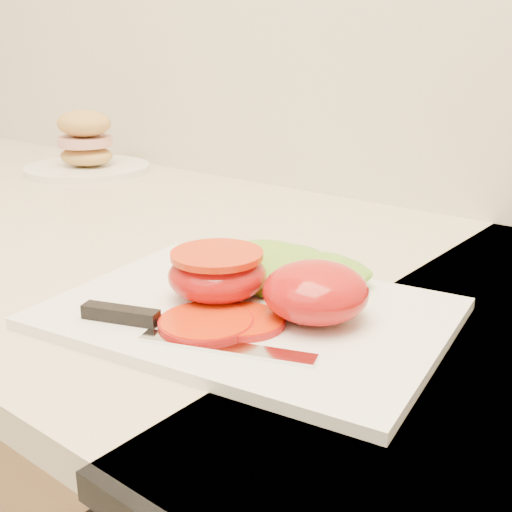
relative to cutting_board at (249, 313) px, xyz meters
The scene contains 9 objects.
cutting_board is the anchor object (origin of this frame).
tomato_half_dome 0.07m from the cutting_board, 17.03° to the left, with size 0.09×0.09×0.05m, color red.
tomato_half_cut 0.05m from the cutting_board, behind, with size 0.09×0.09×0.04m.
tomato_slice_0 0.05m from the cutting_board, 92.36° to the right, with size 0.08×0.08×0.01m, color red.
tomato_slice_1 0.04m from the cutting_board, 57.19° to the right, with size 0.07×0.07×0.01m, color red.
lettuce_leaf_0 0.07m from the cutting_board, 110.60° to the left, with size 0.14×0.09×0.03m, color #6EB42F.
lettuce_leaf_1 0.08m from the cutting_board, 78.74° to the left, with size 0.11×0.08×0.02m, color #6EB42F.
knife 0.09m from the cutting_board, 107.28° to the right, with size 0.20×0.07×0.01m.
sandwich_plate 0.72m from the cutting_board, 154.03° to the left, with size 0.22×0.22×0.11m.
Camera 1 is at (0.44, 1.17, 1.16)m, focal length 45.00 mm.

